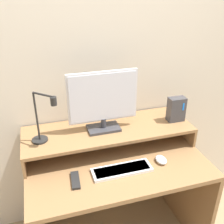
% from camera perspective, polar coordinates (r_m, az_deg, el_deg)
% --- Properties ---
extents(wall_back, '(6.00, 0.05, 2.50)m').
position_cam_1_polar(wall_back, '(1.89, -2.82, 9.15)').
color(wall_back, beige).
rests_on(wall_back, ground_plane).
extents(desk, '(1.17, 0.73, 0.75)m').
position_cam_1_polar(desk, '(1.91, 0.77, -15.59)').
color(desk, olive).
rests_on(desk, ground_plane).
extents(monitor_shelf, '(1.17, 0.39, 0.14)m').
position_cam_1_polar(monitor_shelf, '(1.83, -0.75, -4.15)').
color(monitor_shelf, olive).
rests_on(monitor_shelf, desk).
extents(monitor, '(0.47, 0.14, 0.41)m').
position_cam_1_polar(monitor, '(1.72, -1.97, 2.49)').
color(monitor, '#38383D').
rests_on(monitor, monitor_shelf).
extents(desk_lamp, '(0.17, 0.17, 0.34)m').
position_cam_1_polar(desk_lamp, '(1.65, -14.82, -2.30)').
color(desk_lamp, black).
rests_on(desk_lamp, monitor_shelf).
extents(router_dock, '(0.12, 0.07, 0.18)m').
position_cam_1_polar(router_dock, '(1.94, 13.80, 0.58)').
color(router_dock, '#3D3D42').
rests_on(router_dock, monitor_shelf).
extents(keyboard, '(0.38, 0.12, 0.02)m').
position_cam_1_polar(keyboard, '(1.67, 2.19, -12.45)').
color(keyboard, white).
rests_on(keyboard, desk).
extents(mouse, '(0.07, 0.10, 0.03)m').
position_cam_1_polar(mouse, '(1.77, 10.63, -10.17)').
color(mouse, white).
rests_on(mouse, desk).
extents(remote_control, '(0.06, 0.15, 0.02)m').
position_cam_1_polar(remote_control, '(1.61, -7.97, -14.50)').
color(remote_control, black).
rests_on(remote_control, desk).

